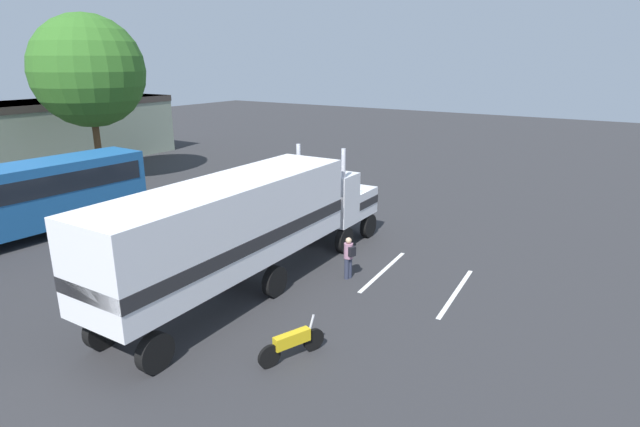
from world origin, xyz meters
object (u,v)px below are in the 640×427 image
(semi_truck, at_px, (250,221))
(tree_left, at_px, (88,71))
(parked_bus, at_px, (25,195))
(motorcycle, at_px, (292,343))
(person_bystander, at_px, (349,256))

(semi_truck, xyz_separation_m, tree_left, (7.27, 19.50, 4.68))
(parked_bus, xyz_separation_m, motorcycle, (-1.42, -16.02, -1.58))
(semi_truck, xyz_separation_m, motorcycle, (-2.89, -3.91, -2.04))
(semi_truck, bearing_deg, person_bystander, -44.20)
(person_bystander, bearing_deg, semi_truck, 135.80)
(semi_truck, height_order, person_bystander, semi_truck)
(parked_bus, relative_size, motorcycle, 5.53)
(person_bystander, relative_size, motorcycle, 0.81)
(motorcycle, height_order, tree_left, tree_left)
(motorcycle, bearing_deg, parked_bus, 84.95)
(person_bystander, height_order, parked_bus, parked_bus)
(tree_left, bearing_deg, motorcycle, -113.46)
(tree_left, bearing_deg, parked_bus, -139.79)
(person_bystander, distance_m, tree_left, 23.38)
(semi_truck, distance_m, parked_bus, 12.21)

